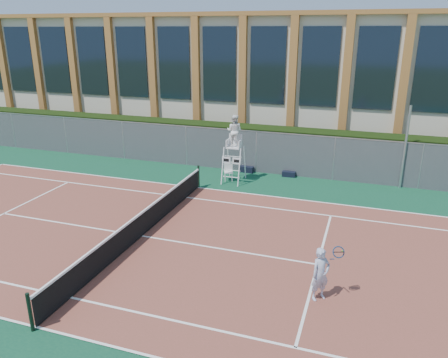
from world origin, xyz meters
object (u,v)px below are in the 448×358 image
(umpire_chair, at_px, (234,133))
(steel_pole, at_px, (405,148))
(tennis_player, at_px, (321,274))
(plastic_chair, at_px, (228,170))

(umpire_chair, bearing_deg, steel_pole, 11.88)
(steel_pole, xyz_separation_m, umpire_chair, (-7.86, -1.65, 0.49))
(steel_pole, height_order, umpire_chair, steel_pole)
(umpire_chair, bearing_deg, tennis_player, -59.13)
(steel_pole, xyz_separation_m, tennis_player, (-2.52, -10.59, -1.17))
(steel_pole, distance_m, tennis_player, 10.95)
(umpire_chair, height_order, tennis_player, umpire_chair)
(tennis_player, bearing_deg, steel_pole, 76.59)
(plastic_chair, xyz_separation_m, tennis_player, (5.65, -8.99, 0.27))
(steel_pole, distance_m, umpire_chair, 8.05)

